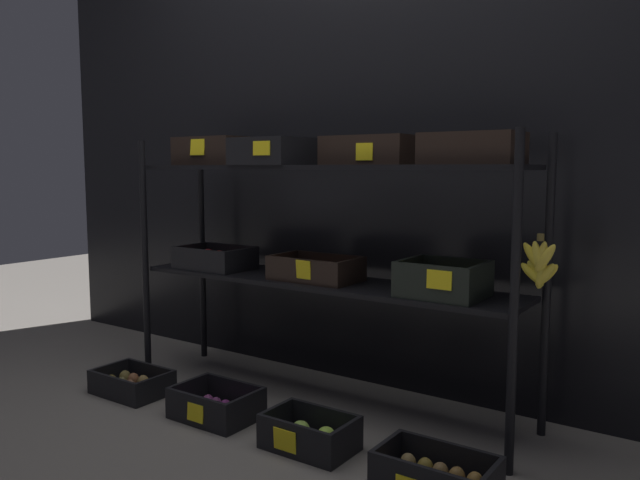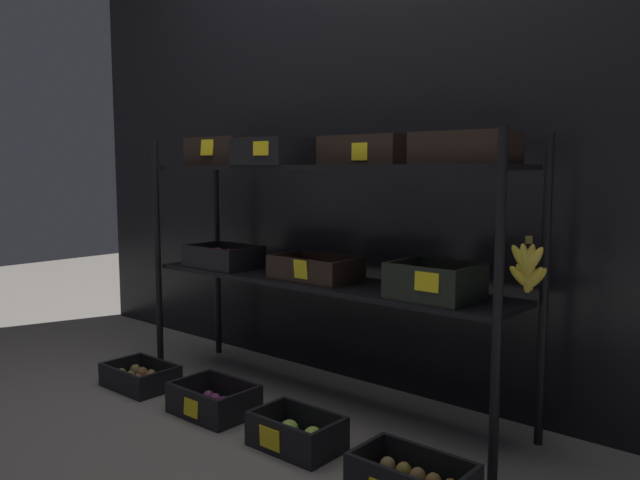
# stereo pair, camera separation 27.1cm
# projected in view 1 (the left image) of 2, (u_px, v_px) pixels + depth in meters

# --- Properties ---
(ground_plane) EXTENTS (10.00, 10.00, 0.00)m
(ground_plane) POSITION_uv_depth(u_px,v_px,m) (320.00, 401.00, 2.80)
(ground_plane) COLOR #605B56
(storefront_wall) EXTENTS (4.21, 0.12, 2.35)m
(storefront_wall) POSITION_uv_depth(u_px,v_px,m) (367.00, 135.00, 2.99)
(storefront_wall) COLOR black
(storefront_wall) RESTS_ON ground_plane
(display_rack) EXTENTS (1.93, 0.42, 1.17)m
(display_rack) POSITION_uv_depth(u_px,v_px,m) (321.00, 216.00, 2.70)
(display_rack) COLOR black
(display_rack) RESTS_ON ground_plane
(crate_ground_kiwi) EXTENTS (0.34, 0.23, 0.11)m
(crate_ground_kiwi) POSITION_uv_depth(u_px,v_px,m) (132.00, 384.00, 2.88)
(crate_ground_kiwi) COLOR black
(crate_ground_kiwi) RESTS_ON ground_plane
(crate_ground_plum) EXTENTS (0.34, 0.25, 0.13)m
(crate_ground_plum) POSITION_uv_depth(u_px,v_px,m) (216.00, 407.00, 2.60)
(crate_ground_plum) COLOR black
(crate_ground_plum) RESTS_ON ground_plane
(crate_ground_apple_green) EXTENTS (0.33, 0.22, 0.13)m
(crate_ground_apple_green) POSITION_uv_depth(u_px,v_px,m) (310.00, 436.00, 2.31)
(crate_ground_apple_green) COLOR black
(crate_ground_apple_green) RESTS_ON ground_plane
(crate_ground_right_kiwi) EXTENTS (0.38, 0.22, 0.12)m
(crate_ground_right_kiwi) POSITION_uv_depth(u_px,v_px,m) (436.00, 477.00, 2.02)
(crate_ground_right_kiwi) COLOR black
(crate_ground_right_kiwi) RESTS_ON ground_plane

